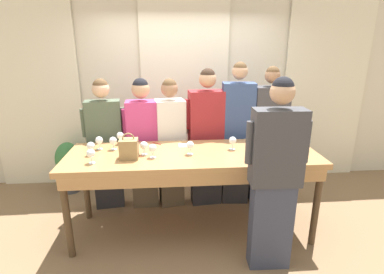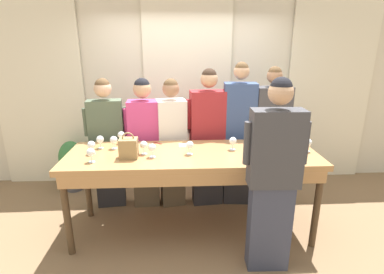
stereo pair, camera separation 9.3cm
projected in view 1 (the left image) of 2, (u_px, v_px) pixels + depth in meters
ground_plane at (193, 229)px, 3.50m from camera, size 18.00×18.00×0.00m
wall_back at (185, 91)px, 4.49m from camera, size 12.00×0.06×2.80m
curtain_panel_left at (35, 97)px, 4.28m from camera, size 1.27×0.03×2.69m
curtain_panel_center at (185, 95)px, 4.44m from camera, size 1.27×0.03×2.69m
curtain_panel_right at (324, 93)px, 4.61m from camera, size 1.27×0.03×2.69m
tasting_bar at (193, 161)px, 3.22m from camera, size 2.68×0.86×0.95m
wine_bottle at (285, 147)px, 3.04m from camera, size 0.09×0.09×0.31m
handbag at (129, 148)px, 3.03m from camera, size 0.18×0.15×0.27m
wine_glass_front_left at (190, 145)px, 3.14m from camera, size 0.08×0.08×0.15m
wine_glass_front_mid at (264, 138)px, 3.36m from camera, size 0.08×0.08×0.15m
wine_glass_front_right at (113, 141)px, 3.28m from camera, size 0.08×0.08×0.15m
wine_glass_center_left at (153, 148)px, 3.05m from camera, size 0.08×0.08×0.15m
wine_glass_center_mid at (307, 142)px, 3.26m from camera, size 0.08×0.08×0.15m
wine_glass_center_right at (91, 146)px, 3.11m from camera, size 0.08×0.08×0.15m
wine_glass_back_left at (233, 141)px, 3.29m from camera, size 0.08×0.08×0.15m
wine_glass_back_mid at (99, 141)px, 3.29m from camera, size 0.08×0.08×0.15m
wine_glass_back_right at (91, 154)px, 2.90m from camera, size 0.08×0.08×0.15m
wine_glass_near_host at (120, 136)px, 3.46m from camera, size 0.08×0.08×0.15m
wine_glass_by_bottle at (144, 146)px, 3.13m from camera, size 0.08×0.08×0.15m
napkin at (184, 145)px, 3.44m from camera, size 0.12×0.12×0.00m
pen at (157, 143)px, 3.50m from camera, size 0.10×0.09×0.01m
guest_olive_jacket at (106, 143)px, 3.76m from camera, size 0.54×0.25×1.68m
guest_pink_top at (143, 143)px, 3.79m from camera, size 0.50×0.27×1.68m
guest_cream_sweater at (171, 143)px, 3.82m from camera, size 0.47×0.33×1.68m
guest_striped_shirt at (207, 138)px, 3.84m from camera, size 0.57×0.28×1.79m
guest_navy_coat at (237, 134)px, 3.86m from camera, size 0.52×0.26×1.87m
guest_beige_cap at (268, 136)px, 3.90m from camera, size 0.57×0.29×1.81m
host_pouring at (275, 176)px, 2.67m from camera, size 0.56×0.22×1.82m
potted_plant at (69, 164)px, 4.29m from camera, size 0.35×0.35×0.75m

